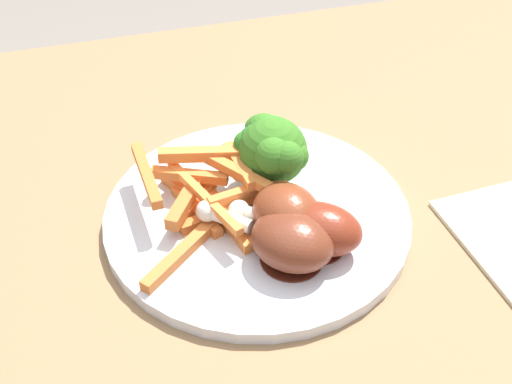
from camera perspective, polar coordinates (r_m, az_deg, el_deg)
name	(u,v)px	position (r m, az deg, el deg)	size (l,w,h in m)	color
dining_table	(292,301)	(0.72, 2.96, -8.93)	(1.02, 0.76, 0.76)	#8E6B47
dinner_plate	(256,214)	(0.62, 0.00, -1.82)	(0.27, 0.27, 0.01)	silver
broccoli_floret_front	(270,145)	(0.62, 1.14, 3.85)	(0.06, 0.06, 0.07)	#809F4F
broccoli_floret_middle	(275,149)	(0.61, 1.58, 3.53)	(0.06, 0.07, 0.07)	#91B24A
broccoli_floret_back	(262,146)	(0.62, 0.47, 3.78)	(0.05, 0.05, 0.06)	#78A956
carrot_fries_pile	(204,197)	(0.60, -4.32, -0.38)	(0.14, 0.15, 0.04)	orange
chicken_drumstick_near	(287,239)	(0.56, 2.57, -3.91)	(0.11, 0.11, 0.04)	#4C1D11
chicken_drumstick_far	(284,211)	(0.58, 2.31, -1.62)	(0.07, 0.12, 0.05)	#572011
chicken_drumstick_extra	(317,227)	(0.57, 5.03, -2.92)	(0.11, 0.09, 0.04)	#561A0E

